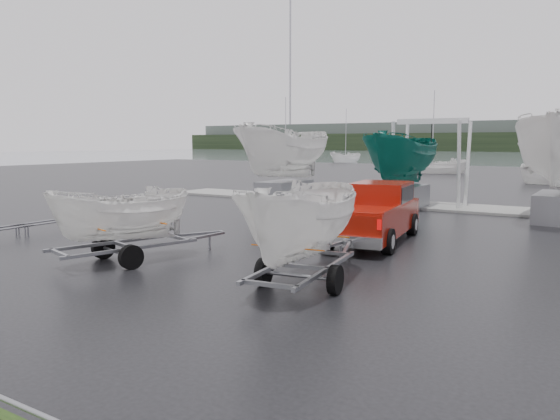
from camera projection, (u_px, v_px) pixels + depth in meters
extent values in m
plane|color=black|center=(290.00, 256.00, 14.67)|extent=(120.00, 120.00, 0.00)
cube|color=gray|center=(434.00, 206.00, 25.56)|extent=(30.00, 3.00, 0.12)
cube|color=maroon|center=(374.00, 219.00, 16.69)|extent=(2.50, 5.39, 0.85)
cube|color=maroon|center=(382.00, 194.00, 17.46)|extent=(1.93, 2.27, 0.76)
cube|color=black|center=(382.00, 193.00, 17.45)|extent=(1.92, 2.05, 0.49)
cube|color=silver|center=(348.00, 242.00, 14.34)|extent=(1.81, 0.41, 0.31)
cylinder|color=black|center=(362.00, 221.00, 18.62)|extent=(0.37, 0.75, 0.72)
cylinder|color=black|center=(412.00, 224.00, 17.93)|extent=(0.37, 0.75, 0.72)
cylinder|color=black|center=(329.00, 237.00, 15.55)|extent=(0.37, 0.75, 0.72)
cylinder|color=black|center=(388.00, 241.00, 14.85)|extent=(0.37, 0.75, 0.72)
cube|color=gray|center=(278.00, 264.00, 11.67)|extent=(0.58, 3.58, 0.08)
cube|color=gray|center=(327.00, 269.00, 11.22)|extent=(0.58, 3.58, 0.08)
cylinder|color=gray|center=(298.00, 276.00, 11.28)|extent=(1.60, 0.30, 0.08)
cylinder|color=black|center=(264.00, 272.00, 11.61)|extent=(0.26, 0.62, 0.60)
cylinder|color=black|center=(335.00, 280.00, 10.95)|extent=(0.26, 0.62, 0.60)
imported|color=white|center=(303.00, 154.00, 11.15)|extent=(1.97, 2.01, 4.63)
cube|color=#E66107|center=(316.00, 235.00, 12.10)|extent=(1.54, 0.26, 0.03)
cube|color=#E66107|center=(287.00, 248.00, 10.65)|extent=(1.54, 0.26, 0.03)
cube|color=gray|center=(114.00, 242.00, 14.22)|extent=(1.09, 3.48, 0.08)
cube|color=gray|center=(134.00, 248.00, 13.40)|extent=(1.09, 3.48, 0.08)
cylinder|color=gray|center=(117.00, 252.00, 13.69)|extent=(1.56, 0.53, 0.08)
cylinder|color=black|center=(103.00, 248.00, 14.29)|extent=(0.34, 0.63, 0.60)
cylinder|color=black|center=(131.00, 257.00, 13.10)|extent=(0.34, 0.63, 0.60)
imported|color=white|center=(121.00, 169.00, 13.57)|extent=(1.78, 1.81, 3.79)
cube|color=#E66107|center=(152.00, 221.00, 14.26)|extent=(1.50, 0.48, 0.03)
cube|color=#E66107|center=(92.00, 227.00, 13.21)|extent=(1.50, 0.48, 0.03)
cylinder|color=silver|center=(394.00, 164.00, 25.56)|extent=(0.16, 0.58, 3.99)
cylinder|color=silver|center=(405.00, 163.00, 26.90)|extent=(0.16, 0.58, 3.99)
cylinder|color=silver|center=(459.00, 166.00, 23.97)|extent=(0.16, 0.58, 3.99)
cylinder|color=silver|center=(468.00, 165.00, 25.31)|extent=(0.16, 0.58, 3.99)
cube|color=silver|center=(432.00, 121.00, 25.19)|extent=(3.30, 0.25, 0.25)
cube|color=gray|center=(285.00, 192.00, 27.54)|extent=(1.60, 3.20, 1.10)
imported|color=white|center=(285.00, 107.00, 27.01)|extent=(2.75, 2.82, 7.31)
cylinder|color=#B2B2B7|center=(290.00, 53.00, 27.10)|extent=(0.10, 0.10, 7.00)
cube|color=gray|center=(402.00, 198.00, 24.49)|extent=(1.60, 3.20, 1.10)
imported|color=#0D5D4F|center=(404.00, 115.00, 24.03)|extent=(2.34, 2.40, 6.22)
cube|color=gray|center=(559.00, 207.00, 20.94)|extent=(1.60, 3.20, 1.10)
cylinder|color=gray|center=(101.00, 216.00, 20.11)|extent=(0.06, 6.50, 0.06)
cylinder|color=gray|center=(93.00, 215.00, 20.37)|extent=(0.06, 6.50, 0.06)
imported|color=white|center=(286.00, 169.00, 61.61)|extent=(3.69, 3.69, 6.86)
cylinder|color=#B2B2B7|center=(286.00, 133.00, 61.11)|extent=(0.08, 0.08, 8.00)
imported|color=white|center=(432.00, 173.00, 53.41)|extent=(3.02, 2.97, 6.56)
cylinder|color=#B2B2B7|center=(433.00, 132.00, 52.92)|extent=(0.08, 0.08, 8.00)
imported|color=white|center=(345.00, 162.00, 82.35)|extent=(2.94, 2.99, 6.40)
cylinder|color=#B2B2B7|center=(346.00, 135.00, 81.86)|extent=(0.08, 0.08, 8.00)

